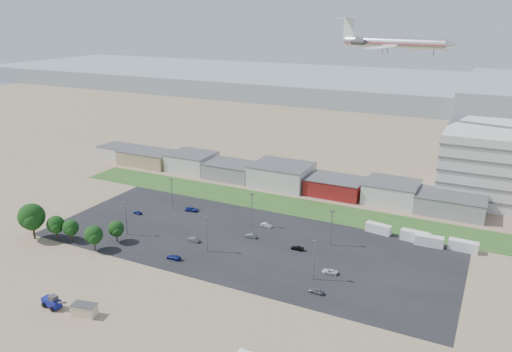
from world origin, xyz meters
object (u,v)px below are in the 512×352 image
Objects in this scene: parked_car_4 at (194,239)px; parked_car_10 at (94,235)px; parked_car_0 at (330,271)px; box_trailer_a at (378,228)px; parked_car_2 at (316,291)px; telehandler at (51,301)px; parked_car_11 at (267,225)px; portable_shed at (84,310)px; parked_car_9 at (192,209)px; parked_car_3 at (174,257)px; parked_car_12 at (297,248)px; tree_far_left at (32,219)px; parked_car_5 at (138,212)px; airliner at (394,43)px; parked_car_7 at (251,236)px.

parked_car_10 is (-28.28, -10.78, -0.01)m from parked_car_4.
parked_car_0 is 41.67m from parked_car_4.
parked_car_2 is at bearing -87.94° from box_trailer_a.
telehandler is 66.92m from parked_car_11.
portable_shed is 63.20m from parked_car_9.
portable_shed is at bearing 166.31° from parked_car_11.
parked_car_3 is 0.98× the size of parked_car_10.
parked_car_11 is at bearing -125.98° from parked_car_12.
parked_car_9 is (29.65, 38.95, -5.56)m from tree_far_left.
tree_far_left is 49.26m from parked_car_9.
parked_car_11 reaches higher than parked_car_12.
parked_car_4 is 29.86m from parked_car_5.
portable_shed reaches higher than parked_car_2.
telehandler is 1.85× the size of parked_car_3.
parked_car_11 is (-27.14, 19.26, 0.02)m from parked_car_0.
parked_car_5 is at bearing -119.78° from airliner.
airliner reaches higher than parked_car_9.
parked_car_7 is at bearing 62.01° from portable_shed.
parked_car_10 reaches higher than parked_car_7.
airliner is at bearing -172.16° from parked_car_2.
portable_shed is at bearing -4.92° from parked_car_3.
parked_car_3 is (2.03, 30.60, -0.78)m from portable_shed.
tree_far_left is 2.90× the size of parked_car_10.
parked_car_12 is (42.83, -10.96, -0.09)m from parked_car_9.
portable_shed reaches higher than parked_car_3.
airliner reaches higher than telehandler.
parked_car_5 is (-75.22, -20.93, -0.89)m from box_trailer_a.
parked_car_7 is at bearing 27.12° from tree_far_left.
parked_car_9 is 28.24m from parked_car_11.
telehandler is at bearing -20.50° from parked_car_3.
portable_shed is 63.26m from parked_car_11.
box_trailer_a is (47.63, 72.59, 0.04)m from portable_shed.
parked_car_3 is (11.09, 31.54, -1.01)m from telehandler.
tree_far_left reaches higher than parked_car_2.
tree_far_left is 85.81m from parked_car_2.
parked_car_3 is at bearing -98.29° from airliner.
box_trailer_a is 1.87× the size of parked_car_0.
box_trailer_a is 30.91m from parked_car_0.
parked_car_10 is 1.13× the size of parked_car_12.
parked_car_10 is 1.20× the size of parked_car_11.
box_trailer_a is 85.58m from parked_car_10.
parked_car_7 is (42.17, 0.53, 0.04)m from parked_car_5.
parked_car_9 is 1.07× the size of parked_car_10.
parked_car_4 reaches higher than parked_car_7.
parked_car_7 is (23.64, 53.12, -1.03)m from telehandler.
portable_shed is 58.57m from parked_car_5.
parked_car_11 is (-32.31, -11.21, -0.84)m from box_trailer_a.
parked_car_2 is (0.15, -10.51, 0.06)m from parked_car_0.
parked_car_10 is at bearing -85.44° from parked_car_2.
telehandler is 37.41m from parked_car_10.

